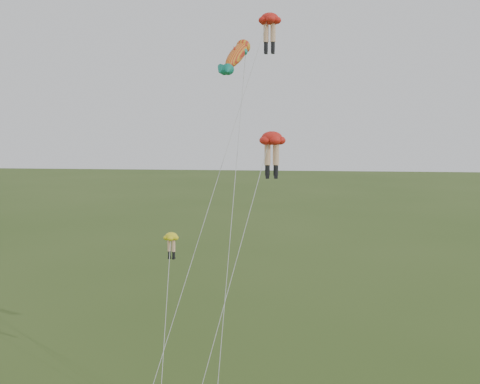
# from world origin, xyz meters

# --- Properties ---
(legs_kite_red_high) EXTENTS (6.59, 12.74, 21.88)m
(legs_kite_red_high) POSITION_xyz_m (3.26, 10.86, 20.99)
(legs_kite_red_high) COLOR red
(legs_kite_red_high) RESTS_ON ground
(legs_kite_red_mid) EXTENTS (4.49, 7.28, 14.23)m
(legs_kite_red_mid) POSITION_xyz_m (3.78, 4.26, 13.48)
(legs_kite_red_mid) COLOR red
(legs_kite_red_mid) RESTS_ON ground
(legs_kite_yellow) EXTENTS (1.08, 5.54, 8.69)m
(legs_kite_yellow) POSITION_xyz_m (-1.63, 3.07, 7.88)
(legs_kite_yellow) COLOR yellow
(legs_kite_yellow) RESTS_ON ground
(fish_kite) EXTENTS (1.88, 10.34, 19.89)m
(fish_kite) POSITION_xyz_m (1.68, 6.50, 18.53)
(fish_kite) COLOR orange
(fish_kite) RESTS_ON ground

